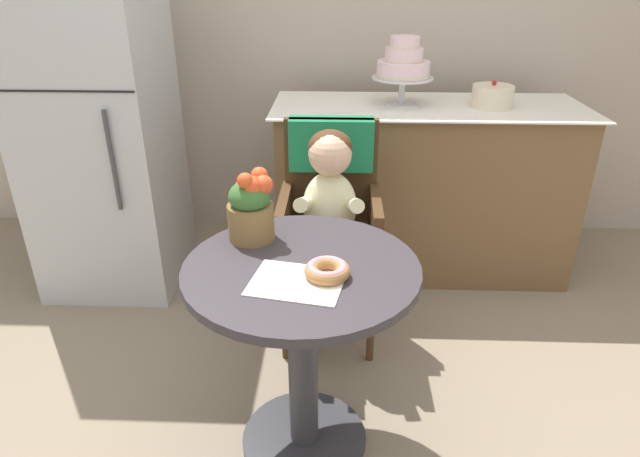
{
  "coord_description": "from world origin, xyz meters",
  "views": [
    {
      "loc": [
        0.11,
        -1.41,
        1.53
      ],
      "look_at": [
        0.05,
        0.15,
        0.77
      ],
      "focal_mm": 30.39,
      "sensor_mm": 36.0,
      "label": 1
    }
  ],
  "objects_px": {
    "refrigerator": "(98,123)",
    "wicker_chair": "(330,196)",
    "flower_vase": "(251,206)",
    "seated_child": "(330,203)",
    "round_layer_cake": "(492,96)",
    "donut_front": "(327,270)",
    "tiered_cake_stand": "(403,65)",
    "cafe_table": "(302,323)"
  },
  "relations": [
    {
      "from": "cafe_table",
      "to": "flower_vase",
      "type": "relative_size",
      "value": 3.02
    },
    {
      "from": "cafe_table",
      "to": "tiered_cake_stand",
      "type": "bearing_deg",
      "value": 72.55
    },
    {
      "from": "cafe_table",
      "to": "round_layer_cake",
      "type": "distance_m",
      "value": 1.59
    },
    {
      "from": "wicker_chair",
      "to": "flower_vase",
      "type": "relative_size",
      "value": 4.0
    },
    {
      "from": "donut_front",
      "to": "tiered_cake_stand",
      "type": "xyz_separation_m",
      "value": [
        0.33,
        1.37,
        0.35
      ]
    },
    {
      "from": "cafe_table",
      "to": "tiered_cake_stand",
      "type": "relative_size",
      "value": 2.2
    },
    {
      "from": "flower_vase",
      "to": "donut_front",
      "type": "bearing_deg",
      "value": -43.51
    },
    {
      "from": "cafe_table",
      "to": "tiered_cake_stand",
      "type": "xyz_separation_m",
      "value": [
        0.41,
        1.3,
        0.59
      ]
    },
    {
      "from": "seated_child",
      "to": "round_layer_cake",
      "type": "relative_size",
      "value": 3.66
    },
    {
      "from": "flower_vase",
      "to": "round_layer_cake",
      "type": "xyz_separation_m",
      "value": [
        1.02,
        1.1,
        0.12
      ]
    },
    {
      "from": "wicker_chair",
      "to": "seated_child",
      "type": "xyz_separation_m",
      "value": [
        0.0,
        -0.16,
        0.04
      ]
    },
    {
      "from": "donut_front",
      "to": "wicker_chair",
      "type": "bearing_deg",
      "value": 90.54
    },
    {
      "from": "tiered_cake_stand",
      "to": "refrigerator",
      "type": "relative_size",
      "value": 0.19
    },
    {
      "from": "flower_vase",
      "to": "wicker_chair",
      "type": "bearing_deg",
      "value": 66.3
    },
    {
      "from": "donut_front",
      "to": "refrigerator",
      "type": "distance_m",
      "value": 1.63
    },
    {
      "from": "cafe_table",
      "to": "donut_front",
      "type": "distance_m",
      "value": 0.26
    },
    {
      "from": "wicker_chair",
      "to": "seated_child",
      "type": "relative_size",
      "value": 1.31
    },
    {
      "from": "wicker_chair",
      "to": "round_layer_cake",
      "type": "height_order",
      "value": "round_layer_cake"
    },
    {
      "from": "cafe_table",
      "to": "refrigerator",
      "type": "bearing_deg",
      "value": 133.67
    },
    {
      "from": "cafe_table",
      "to": "refrigerator",
      "type": "xyz_separation_m",
      "value": [
        -1.05,
        1.1,
        0.34
      ]
    },
    {
      "from": "seated_child",
      "to": "round_layer_cake",
      "type": "xyz_separation_m",
      "value": [
        0.78,
        0.7,
        0.28
      ]
    },
    {
      "from": "wicker_chair",
      "to": "refrigerator",
      "type": "height_order",
      "value": "refrigerator"
    },
    {
      "from": "round_layer_cake",
      "to": "refrigerator",
      "type": "relative_size",
      "value": 0.12
    },
    {
      "from": "wicker_chair",
      "to": "refrigerator",
      "type": "bearing_deg",
      "value": 164.99
    },
    {
      "from": "wicker_chair",
      "to": "tiered_cake_stand",
      "type": "height_order",
      "value": "tiered_cake_stand"
    },
    {
      "from": "cafe_table",
      "to": "seated_child",
      "type": "relative_size",
      "value": 0.99
    },
    {
      "from": "flower_vase",
      "to": "refrigerator",
      "type": "relative_size",
      "value": 0.14
    },
    {
      "from": "donut_front",
      "to": "refrigerator",
      "type": "xyz_separation_m",
      "value": [
        -1.13,
        1.17,
        0.11
      ]
    },
    {
      "from": "round_layer_cake",
      "to": "flower_vase",
      "type": "bearing_deg",
      "value": -132.83
    },
    {
      "from": "tiered_cake_stand",
      "to": "round_layer_cake",
      "type": "bearing_deg",
      "value": -3.55
    },
    {
      "from": "tiered_cake_stand",
      "to": "round_layer_cake",
      "type": "relative_size",
      "value": 1.65
    },
    {
      "from": "flower_vase",
      "to": "round_layer_cake",
      "type": "relative_size",
      "value": 1.2
    },
    {
      "from": "donut_front",
      "to": "round_layer_cake",
      "type": "bearing_deg",
      "value": 60.16
    },
    {
      "from": "seated_child",
      "to": "flower_vase",
      "type": "distance_m",
      "value": 0.49
    },
    {
      "from": "wicker_chair",
      "to": "tiered_cake_stand",
      "type": "xyz_separation_m",
      "value": [
        0.34,
        0.57,
        0.45
      ]
    },
    {
      "from": "wicker_chair",
      "to": "flower_vase",
      "type": "height_order",
      "value": "flower_vase"
    },
    {
      "from": "wicker_chair",
      "to": "round_layer_cake",
      "type": "xyz_separation_m",
      "value": [
        0.78,
        0.54,
        0.31
      ]
    },
    {
      "from": "flower_vase",
      "to": "tiered_cake_stand",
      "type": "bearing_deg",
      "value": 62.74
    },
    {
      "from": "flower_vase",
      "to": "refrigerator",
      "type": "bearing_deg",
      "value": 133.4
    },
    {
      "from": "seated_child",
      "to": "donut_front",
      "type": "height_order",
      "value": "seated_child"
    },
    {
      "from": "cafe_table",
      "to": "wicker_chair",
      "type": "bearing_deg",
      "value": 84.39
    },
    {
      "from": "refrigerator",
      "to": "wicker_chair",
      "type": "bearing_deg",
      "value": -18.33
    }
  ]
}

